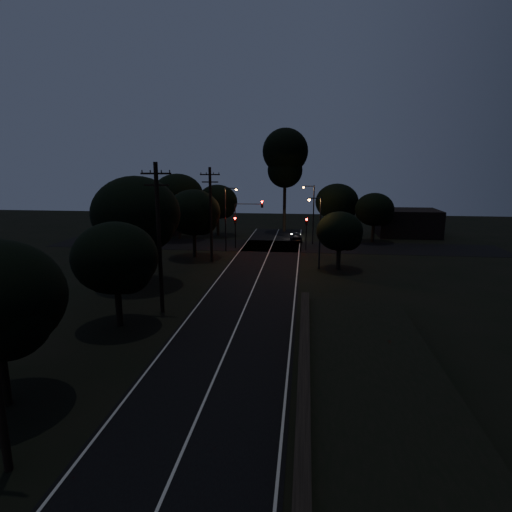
# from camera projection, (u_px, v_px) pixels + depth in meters

# --- Properties ---
(ground) EXTENTS (160.00, 160.00, 0.00)m
(ground) POSITION_uv_depth(u_px,v_px,m) (185.00, 447.00, 16.80)
(ground) COLOR black
(road_surface) EXTENTS (60.00, 70.00, 0.03)m
(road_surface) POSITION_uv_depth(u_px,v_px,m) (264.00, 264.00, 47.00)
(road_surface) COLOR black
(road_surface) RESTS_ON ground
(retaining_wall) EXTENTS (6.93, 26.00, 1.60)m
(retaining_wall) POSITION_uv_depth(u_px,v_px,m) (375.00, 403.00, 18.69)
(retaining_wall) COLOR black
(retaining_wall) RESTS_ON ground
(utility_pole_mid) EXTENTS (2.20, 0.30, 11.00)m
(utility_pole_mid) POSITION_uv_depth(u_px,v_px,m) (159.00, 236.00, 30.82)
(utility_pole_mid) COLOR black
(utility_pole_mid) RESTS_ON ground
(utility_pole_far) EXTENTS (2.20, 0.30, 10.50)m
(utility_pole_far) POSITION_uv_depth(u_px,v_px,m) (211.00, 213.00, 47.37)
(utility_pole_far) COLOR black
(utility_pole_far) RESTS_ON ground
(tree_left_b) EXTENTS (5.64, 5.64, 7.17)m
(tree_left_b) POSITION_uv_depth(u_px,v_px,m) (118.00, 260.00, 28.23)
(tree_left_b) COLOR black
(tree_left_b) RESTS_ON ground
(tree_left_c) EXTENTS (7.79, 7.79, 9.84)m
(tree_left_c) POSITION_uv_depth(u_px,v_px,m) (139.00, 216.00, 37.81)
(tree_left_c) COLOR black
(tree_left_c) RESTS_ON ground
(tree_left_d) EXTENTS (6.29, 6.29, 7.98)m
(tree_left_d) POSITION_uv_depth(u_px,v_px,m) (195.00, 214.00, 49.52)
(tree_left_d) COLOR black
(tree_left_d) RESTS_ON ground
(tree_far_nw) EXTENTS (6.12, 6.12, 7.75)m
(tree_far_nw) POSITION_uv_depth(u_px,v_px,m) (219.00, 203.00, 65.14)
(tree_far_nw) COLOR black
(tree_far_nw) RESTS_ON ground
(tree_far_w) EXTENTS (7.42, 7.42, 9.47)m
(tree_far_w) POSITION_uv_depth(u_px,v_px,m) (179.00, 197.00, 61.55)
(tree_far_w) COLOR black
(tree_far_w) RESTS_ON ground
(tree_far_ne) EXTENTS (6.32, 6.32, 8.00)m
(tree_far_ne) POSITION_uv_depth(u_px,v_px,m) (338.00, 203.00, 63.04)
(tree_far_ne) COLOR black
(tree_far_ne) RESTS_ON ground
(tree_far_e) EXTENTS (5.42, 5.42, 6.88)m
(tree_far_e) POSITION_uv_depth(u_px,v_px,m) (376.00, 210.00, 59.74)
(tree_far_e) COLOR black
(tree_far_e) RESTS_ON ground
(tree_right_a) EXTENTS (4.78, 4.78, 6.08)m
(tree_right_a) POSITION_uv_depth(u_px,v_px,m) (341.00, 232.00, 44.05)
(tree_right_a) COLOR black
(tree_right_a) RESTS_ON ground
(tall_pine) EXTENTS (7.20, 7.20, 16.36)m
(tall_pine) POSITION_uv_depth(u_px,v_px,m) (285.00, 157.00, 67.55)
(tall_pine) COLOR black
(tall_pine) RESTS_ON ground
(building_left) EXTENTS (10.00, 8.00, 4.40)m
(building_left) POSITION_uv_depth(u_px,v_px,m) (154.00, 218.00, 69.08)
(building_left) COLOR black
(building_left) RESTS_ON ground
(building_right) EXTENTS (9.00, 7.00, 4.00)m
(building_right) POSITION_uv_depth(u_px,v_px,m) (407.00, 223.00, 65.52)
(building_right) COLOR black
(building_right) RESTS_ON ground
(signal_left) EXTENTS (0.28, 0.35, 4.10)m
(signal_left) POSITION_uv_depth(u_px,v_px,m) (235.00, 227.00, 55.53)
(signal_left) COLOR black
(signal_left) RESTS_ON ground
(signal_right) EXTENTS (0.28, 0.35, 4.10)m
(signal_right) POSITION_uv_depth(u_px,v_px,m) (306.00, 228.00, 54.48)
(signal_right) COLOR black
(signal_right) RESTS_ON ground
(signal_mast) EXTENTS (3.70, 0.35, 6.25)m
(signal_mast) POSITION_uv_depth(u_px,v_px,m) (248.00, 215.00, 55.02)
(signal_mast) COLOR black
(signal_mast) RESTS_ON ground
(streetlight_a) EXTENTS (1.66, 0.26, 8.00)m
(streetlight_a) POSITION_uv_depth(u_px,v_px,m) (227.00, 215.00, 53.30)
(streetlight_a) COLOR black
(streetlight_a) RESTS_ON ground
(streetlight_b) EXTENTS (1.66, 0.26, 8.00)m
(streetlight_b) POSITION_uv_depth(u_px,v_px,m) (312.00, 211.00, 57.91)
(streetlight_b) COLOR black
(streetlight_b) RESTS_ON ground
(streetlight_c) EXTENTS (1.46, 0.26, 7.50)m
(streetlight_c) POSITION_uv_depth(u_px,v_px,m) (318.00, 228.00, 44.32)
(streetlight_c) COLOR black
(streetlight_c) RESTS_ON ground
(car) EXTENTS (1.82, 3.98, 1.32)m
(car) POSITION_uv_depth(u_px,v_px,m) (296.00, 237.00, 60.93)
(car) COLOR black
(car) RESTS_ON ground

